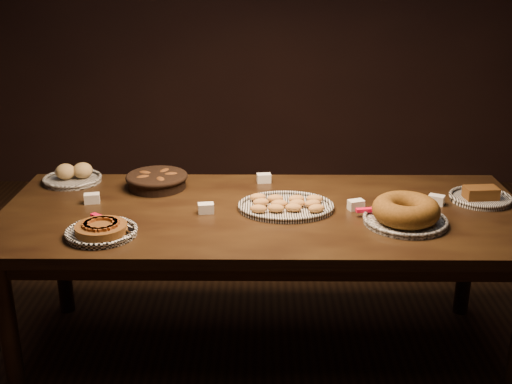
{
  "coord_description": "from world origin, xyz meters",
  "views": [
    {
      "loc": [
        -0.02,
        -2.7,
        1.85
      ],
      "look_at": [
        -0.04,
        0.05,
        0.82
      ],
      "focal_mm": 45.0,
      "sensor_mm": 36.0,
      "label": 1
    }
  ],
  "objects_px": {
    "buffet_table": "(264,225)",
    "bundt_cake_plate": "(406,213)",
    "madeleine_platter": "(286,205)",
    "apple_tart_plate": "(101,230)"
  },
  "relations": [
    {
      "from": "apple_tart_plate",
      "to": "madeleine_platter",
      "type": "xyz_separation_m",
      "value": [
        0.77,
        0.29,
        -0.0
      ]
    },
    {
      "from": "apple_tart_plate",
      "to": "madeleine_platter",
      "type": "height_order",
      "value": "apple_tart_plate"
    },
    {
      "from": "buffet_table",
      "to": "madeleine_platter",
      "type": "bearing_deg",
      "value": 7.67
    },
    {
      "from": "buffet_table",
      "to": "bundt_cake_plate",
      "type": "xyz_separation_m",
      "value": [
        0.61,
        -0.14,
        0.12
      ]
    },
    {
      "from": "buffet_table",
      "to": "bundt_cake_plate",
      "type": "bearing_deg",
      "value": -13.29
    },
    {
      "from": "apple_tart_plate",
      "to": "madeleine_platter",
      "type": "relative_size",
      "value": 0.71
    },
    {
      "from": "buffet_table",
      "to": "apple_tart_plate",
      "type": "height_order",
      "value": "apple_tart_plate"
    },
    {
      "from": "buffet_table",
      "to": "madeleine_platter",
      "type": "height_order",
      "value": "madeleine_platter"
    },
    {
      "from": "bundt_cake_plate",
      "to": "apple_tart_plate",
      "type": "bearing_deg",
      "value": -159.46
    },
    {
      "from": "buffet_table",
      "to": "apple_tart_plate",
      "type": "xyz_separation_m",
      "value": [
        -0.68,
        -0.28,
        0.1
      ]
    }
  ]
}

